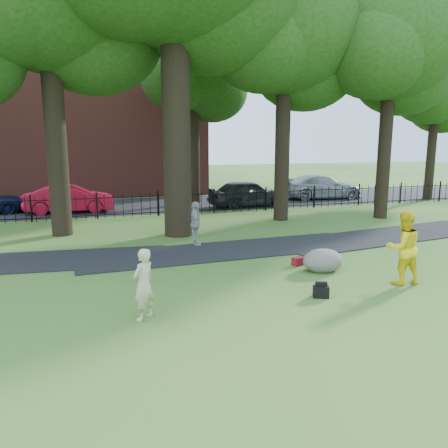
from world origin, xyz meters
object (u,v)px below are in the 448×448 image
object	(u,v)px
woman	(144,284)
boulder	(323,259)
red_sedan	(70,199)
man	(403,248)

from	to	relation	value
woman	boulder	bearing A→B (deg)	161.11
boulder	red_sedan	xyz separation A→B (m)	(-7.32, 13.59, 0.40)
man	red_sedan	size ratio (longest dim) A/B	0.43
woman	boulder	xyz separation A→B (m)	(5.48, 1.99, -0.42)
boulder	red_sedan	bearing A→B (deg)	118.31
red_sedan	man	bearing A→B (deg)	-147.20
man	red_sedan	distance (m)	17.58
woman	red_sedan	world-z (taller)	woman
woman	boulder	size ratio (longest dim) A/B	1.27
woman	man	world-z (taller)	man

